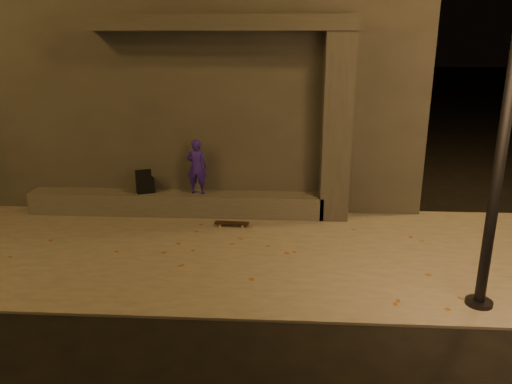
# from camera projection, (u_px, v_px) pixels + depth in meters

# --- Properties ---
(ground) EXTENTS (120.00, 120.00, 0.00)m
(ground) POSITION_uv_depth(u_px,v_px,m) (228.00, 313.00, 6.66)
(ground) COLOR black
(ground) RESTS_ON ground
(sidewalk) EXTENTS (11.00, 4.40, 0.04)m
(sidewalk) POSITION_uv_depth(u_px,v_px,m) (241.00, 251.00, 8.56)
(sidewalk) COLOR #625D56
(sidewalk) RESTS_ON ground
(building) EXTENTS (9.00, 5.10, 5.22)m
(building) POSITION_uv_depth(u_px,v_px,m) (216.00, 77.00, 12.14)
(building) COLOR #393733
(building) RESTS_ON ground
(ledge) EXTENTS (6.00, 0.55, 0.45)m
(ledge) POSITION_uv_depth(u_px,v_px,m) (176.00, 203.00, 10.24)
(ledge) COLOR #494742
(ledge) RESTS_ON sidewalk
(column) EXTENTS (0.55, 0.55, 3.60)m
(column) POSITION_uv_depth(u_px,v_px,m) (336.00, 129.00, 9.59)
(column) COLOR #393733
(column) RESTS_ON sidewalk
(canopy) EXTENTS (5.00, 0.70, 0.28)m
(canopy) POSITION_uv_depth(u_px,v_px,m) (221.00, 23.00, 9.19)
(canopy) COLOR #393733
(canopy) RESTS_ON column
(skateboarder) EXTENTS (0.42, 0.28, 1.11)m
(skateboarder) POSITION_uv_depth(u_px,v_px,m) (197.00, 167.00, 9.99)
(skateboarder) COLOR #2A1796
(skateboarder) RESTS_ON ledge
(backpack) EXTENTS (0.42, 0.35, 0.50)m
(backpack) POSITION_uv_depth(u_px,v_px,m) (145.00, 184.00, 10.16)
(backpack) COLOR black
(backpack) RESTS_ON ledge
(skateboard) EXTENTS (0.67, 0.20, 0.07)m
(skateboard) POSITION_uv_depth(u_px,v_px,m) (232.00, 223.00, 9.60)
(skateboard) COLOR black
(skateboard) RESTS_ON sidewalk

